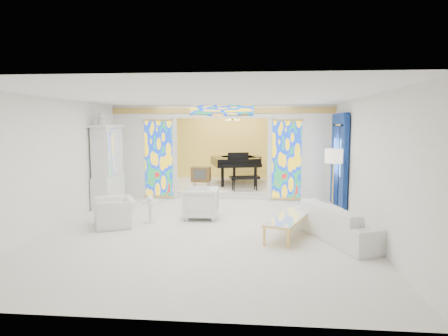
# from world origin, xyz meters

# --- Properties ---
(floor) EXTENTS (12.00, 12.00, 0.00)m
(floor) POSITION_xyz_m (0.00, 0.00, 0.00)
(floor) COLOR white
(floor) RESTS_ON ground
(ceiling) EXTENTS (7.00, 12.00, 0.02)m
(ceiling) POSITION_xyz_m (0.00, 0.00, 3.00)
(ceiling) COLOR white
(ceiling) RESTS_ON wall_back
(wall_back) EXTENTS (7.00, 0.02, 3.00)m
(wall_back) POSITION_xyz_m (0.00, 6.00, 1.50)
(wall_back) COLOR white
(wall_back) RESTS_ON floor
(wall_front) EXTENTS (7.00, 0.02, 3.00)m
(wall_front) POSITION_xyz_m (0.00, -6.00, 1.50)
(wall_front) COLOR white
(wall_front) RESTS_ON floor
(wall_left) EXTENTS (0.02, 12.00, 3.00)m
(wall_left) POSITION_xyz_m (-3.50, 0.00, 1.50)
(wall_left) COLOR white
(wall_left) RESTS_ON floor
(wall_right) EXTENTS (0.02, 12.00, 3.00)m
(wall_right) POSITION_xyz_m (3.50, 0.00, 1.50)
(wall_right) COLOR white
(wall_right) RESTS_ON floor
(partition_wall) EXTENTS (7.00, 0.22, 3.00)m
(partition_wall) POSITION_xyz_m (0.00, 2.00, 1.65)
(partition_wall) COLOR white
(partition_wall) RESTS_ON floor
(stained_glass_left) EXTENTS (0.90, 0.04, 2.40)m
(stained_glass_left) POSITION_xyz_m (-2.03, 1.89, 1.30)
(stained_glass_left) COLOR gold
(stained_glass_left) RESTS_ON partition_wall
(stained_glass_right) EXTENTS (0.90, 0.04, 2.40)m
(stained_glass_right) POSITION_xyz_m (2.03, 1.89, 1.30)
(stained_glass_right) COLOR gold
(stained_glass_right) RESTS_ON partition_wall
(stained_glass_transom) EXTENTS (2.00, 0.04, 0.34)m
(stained_glass_transom) POSITION_xyz_m (0.00, 1.89, 2.82)
(stained_glass_transom) COLOR gold
(stained_glass_transom) RESTS_ON partition_wall
(alcove_platform) EXTENTS (6.80, 3.80, 0.18)m
(alcove_platform) POSITION_xyz_m (0.00, 4.10, 0.09)
(alcove_platform) COLOR white
(alcove_platform) RESTS_ON floor
(gold_curtain_back) EXTENTS (6.70, 0.10, 2.90)m
(gold_curtain_back) POSITION_xyz_m (0.00, 5.88, 1.50)
(gold_curtain_back) COLOR #F8CA56
(gold_curtain_back) RESTS_ON wall_back
(chandelier) EXTENTS (0.48, 0.48, 0.30)m
(chandelier) POSITION_xyz_m (0.20, 4.00, 2.55)
(chandelier) COLOR gold
(chandelier) RESTS_ON ceiling
(blue_drapes) EXTENTS (0.14, 1.85, 2.65)m
(blue_drapes) POSITION_xyz_m (3.40, 0.70, 1.58)
(blue_drapes) COLOR navy
(blue_drapes) RESTS_ON wall_right
(china_cabinet) EXTENTS (0.56, 1.46, 2.72)m
(china_cabinet) POSITION_xyz_m (-3.22, 0.60, 1.17)
(china_cabinet) COLOR silver
(china_cabinet) RESTS_ON floor
(armchair_left) EXTENTS (1.24, 1.30, 0.66)m
(armchair_left) POSITION_xyz_m (-2.21, -1.62, 0.33)
(armchair_left) COLOR silver
(armchair_left) RESTS_ON floor
(armchair_right) EXTENTS (0.91, 0.88, 0.80)m
(armchair_right) POSITION_xyz_m (-0.29, -0.68, 0.40)
(armchair_right) COLOR white
(armchair_right) RESTS_ON floor
(sofa) EXTENTS (1.84, 2.69, 0.73)m
(sofa) POSITION_xyz_m (2.95, -2.24, 0.37)
(sofa) COLOR white
(sofa) RESTS_ON floor
(side_table) EXTENTS (0.56, 0.56, 0.53)m
(side_table) POSITION_xyz_m (-1.46, -1.22, 0.35)
(side_table) COLOR silver
(side_table) RESTS_ON floor
(vase) EXTENTS (0.20, 0.20, 0.18)m
(vase) POSITION_xyz_m (-1.46, -1.22, 0.63)
(vase) COLOR silver
(vase) RESTS_ON side_table
(coffee_table) EXTENTS (1.23, 2.03, 0.43)m
(coffee_table) POSITION_xyz_m (1.85, -2.07, 0.40)
(coffee_table) COLOR white
(coffee_table) RESTS_ON floor
(floor_lamp) EXTENTS (0.46, 0.46, 1.79)m
(floor_lamp) POSITION_xyz_m (3.03, -0.51, 1.53)
(floor_lamp) COLOR gold
(floor_lamp) RESTS_ON floor
(grand_piano) EXTENTS (2.17, 3.32, 1.21)m
(grand_piano) POSITION_xyz_m (0.38, 4.36, 1.00)
(grand_piano) COLOR black
(grand_piano) RESTS_ON alcove_platform
(tv_console) EXTENTS (0.66, 0.47, 0.74)m
(tv_console) POSITION_xyz_m (-0.84, 3.05, 0.66)
(tv_console) COLOR brown
(tv_console) RESTS_ON alcove_platform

